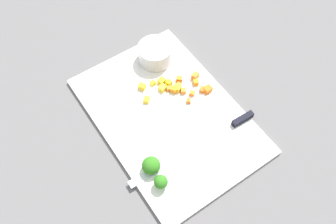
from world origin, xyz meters
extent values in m
plane|color=#625F5F|center=(0.00, 0.00, 0.00)|extent=(4.00, 4.00, 0.00)
cube|color=white|center=(0.00, 0.00, 0.01)|extent=(0.46, 0.32, 0.01)
cylinder|color=#BEBABD|center=(0.16, -0.07, 0.04)|extent=(0.09, 0.09, 0.05)
cube|color=silver|center=(-0.11, 0.08, 0.01)|extent=(0.03, 0.19, 0.00)
cube|color=black|center=(-0.12, -0.14, 0.02)|extent=(0.02, 0.06, 0.02)
cube|color=orange|center=(0.01, -0.11, 0.02)|extent=(0.02, 0.02, 0.01)
cube|color=orange|center=(0.04, -0.11, 0.02)|extent=(0.02, 0.02, 0.01)
cube|color=orange|center=(0.05, -0.07, 0.02)|extent=(0.01, 0.01, 0.01)
cube|color=orange|center=(0.01, -0.08, 0.02)|extent=(0.02, 0.02, 0.01)
cube|color=orange|center=(0.07, -0.08, 0.02)|extent=(0.02, 0.02, 0.01)
cube|color=orange|center=(0.06, -0.04, 0.02)|extent=(0.02, 0.02, 0.01)
cube|color=orange|center=(0.00, -0.12, 0.02)|extent=(0.02, 0.02, 0.01)
cube|color=orange|center=(0.03, -0.07, 0.02)|extent=(0.02, 0.02, 0.01)
cube|color=orange|center=(0.05, -0.12, 0.02)|extent=(0.02, 0.02, 0.02)
cube|color=orange|center=(0.00, -0.06, 0.02)|extent=(0.01, 0.01, 0.01)
cube|color=orange|center=(0.05, -0.05, 0.02)|extent=(0.02, 0.02, 0.02)
cube|color=yellow|center=(0.05, -0.06, 0.02)|extent=(0.02, 0.02, 0.01)
cube|color=yellow|center=(0.07, -0.05, 0.02)|extent=(0.02, 0.02, 0.01)
cube|color=yellow|center=(0.07, -0.03, 0.02)|extent=(0.02, 0.02, 0.01)
cube|color=yellow|center=(0.06, 0.02, 0.02)|extent=(0.02, 0.02, 0.01)
cube|color=yellow|center=(0.09, -0.04, 0.02)|extent=(0.02, 0.02, 0.01)
cube|color=yellow|center=(0.10, 0.01, 0.02)|extent=(0.02, 0.02, 0.01)
cube|color=yellow|center=(0.10, -0.02, 0.02)|extent=(0.01, 0.01, 0.01)
cylinder|color=#97BB64|center=(-0.10, 0.11, 0.02)|extent=(0.01, 0.01, 0.01)
sphere|color=#337B1E|center=(-0.10, 0.11, 0.03)|extent=(0.04, 0.04, 0.04)
cylinder|color=#88BF5E|center=(-0.14, 0.12, 0.02)|extent=(0.01, 0.01, 0.01)
sphere|color=#327C20|center=(-0.14, 0.12, 0.03)|extent=(0.03, 0.03, 0.03)
camera|label=1|loc=(-0.38, 0.26, 0.78)|focal=38.99mm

